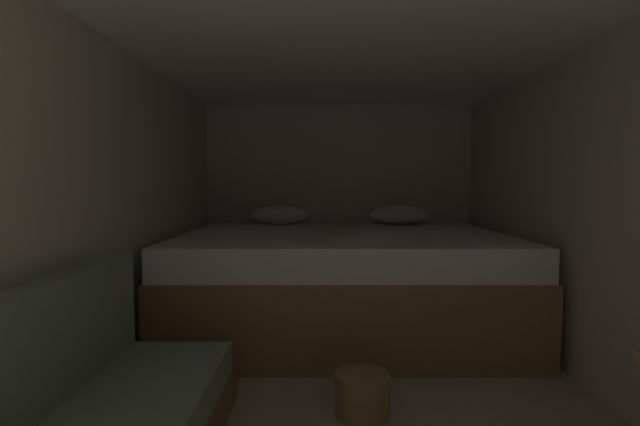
{
  "coord_description": "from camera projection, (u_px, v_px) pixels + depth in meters",
  "views": [
    {
      "loc": [
        -0.18,
        -0.61,
        1.18
      ],
      "look_at": [
        -0.18,
        2.39,
        0.97
      ],
      "focal_mm": 24.64,
      "sensor_mm": 36.0,
      "label": 1
    }
  ],
  "objects": [
    {
      "name": "ground_plane",
      "position": [
        356.0,
        414.0,
        2.23
      ],
      "size": [
        6.63,
        6.63,
        0.0
      ],
      "primitive_type": "plane",
      "color": "#A39984"
    },
    {
      "name": "wall_back",
      "position": [
        337.0,
        202.0,
        4.5
      ],
      "size": [
        2.77,
        0.05,
        1.96
      ],
      "primitive_type": "cube",
      "color": "beige",
      "rests_on": "ground"
    },
    {
      "name": "wall_left",
      "position": [
        81.0,
        223.0,
        2.17
      ],
      "size": [
        0.05,
        4.63,
        1.96
      ],
      "primitive_type": "cube",
      "color": "beige",
      "rests_on": "ground"
    },
    {
      "name": "wall_right",
      "position": [
        632.0,
        223.0,
        2.17
      ],
      "size": [
        0.05,
        4.63,
        1.96
      ],
      "primitive_type": "cube",
      "color": "beige",
      "rests_on": "ground"
    },
    {
      "name": "ceiling_slab",
      "position": [
        358.0,
        14.0,
        2.1
      ],
      "size": [
        2.77,
        4.63,
        0.05
      ],
      "primitive_type": "cube",
      "color": "white",
      "rests_on": "wall_left"
    },
    {
      "name": "bed",
      "position": [
        342.0,
        279.0,
        3.56
      ],
      "size": [
        2.55,
        1.83,
        0.96
      ],
      "color": "olive",
      "rests_on": "ground"
    },
    {
      "name": "wicker_basket",
      "position": [
        362.0,
        394.0,
        2.23
      ],
      "size": [
        0.28,
        0.28,
        0.21
      ],
      "color": "olive",
      "rests_on": "ground"
    }
  ]
}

